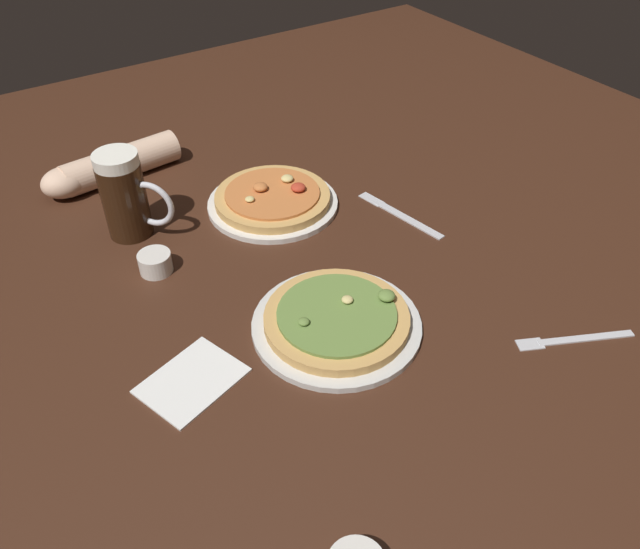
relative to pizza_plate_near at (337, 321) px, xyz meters
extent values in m
cube|color=#3D2114|center=(0.04, 0.12, -0.03)|extent=(2.40, 2.40, 0.03)
cylinder|color=silver|center=(0.00, 0.00, -0.01)|extent=(0.29, 0.29, 0.01)
cylinder|color=tan|center=(0.00, 0.00, 0.00)|extent=(0.25, 0.25, 0.02)
cylinder|color=olive|center=(0.00, 0.00, 0.02)|extent=(0.20, 0.20, 0.01)
ellipsoid|color=#DBC67A|center=(0.03, 0.01, 0.02)|extent=(0.02, 0.02, 0.01)
ellipsoid|color=olive|center=(0.09, -0.02, 0.03)|extent=(0.03, 0.03, 0.02)
ellipsoid|color=olive|center=(-0.06, 0.01, 0.02)|extent=(0.02, 0.02, 0.01)
cylinder|color=silver|center=(0.10, 0.39, -0.01)|extent=(0.28, 0.28, 0.01)
cylinder|color=tan|center=(0.10, 0.39, 0.00)|extent=(0.25, 0.25, 0.02)
cylinder|color=#C67038|center=(0.10, 0.39, 0.02)|extent=(0.20, 0.20, 0.01)
ellipsoid|color=#C67038|center=(0.08, 0.41, 0.03)|extent=(0.03, 0.03, 0.02)
ellipsoid|color=#B73823|center=(0.15, 0.36, 0.03)|extent=(0.03, 0.03, 0.02)
ellipsoid|color=#DBC67A|center=(0.04, 0.38, 0.02)|extent=(0.02, 0.02, 0.01)
ellipsoid|color=#DBC67A|center=(0.15, 0.41, 0.03)|extent=(0.03, 0.03, 0.01)
cylinder|color=black|center=(-0.19, 0.46, 0.06)|extent=(0.09, 0.09, 0.16)
cylinder|color=white|center=(-0.19, 0.46, 0.15)|extent=(0.09, 0.09, 0.02)
torus|color=silver|center=(-0.16, 0.42, 0.06)|extent=(0.07, 0.08, 0.10)
cylinder|color=silver|center=(-0.20, 0.32, 0.00)|extent=(0.06, 0.06, 0.04)
cube|color=white|center=(-0.26, 0.03, -0.01)|extent=(0.18, 0.16, 0.01)
cube|color=silver|center=(0.34, -0.26, -0.01)|extent=(0.16, 0.08, 0.01)
cube|color=silver|center=(0.25, -0.21, -0.01)|extent=(0.05, 0.04, 0.00)
cube|color=silver|center=(0.31, 0.18, -0.01)|extent=(0.05, 0.18, 0.01)
cube|color=silver|center=(0.29, 0.29, -0.01)|extent=(0.03, 0.06, 0.00)
cylinder|color=beige|center=(-0.13, 0.69, 0.02)|extent=(0.28, 0.10, 0.07)
ellipsoid|color=beige|center=(-0.26, 0.67, 0.02)|extent=(0.10, 0.08, 0.07)
camera|label=1|loc=(-0.46, -0.64, 0.76)|focal=35.87mm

